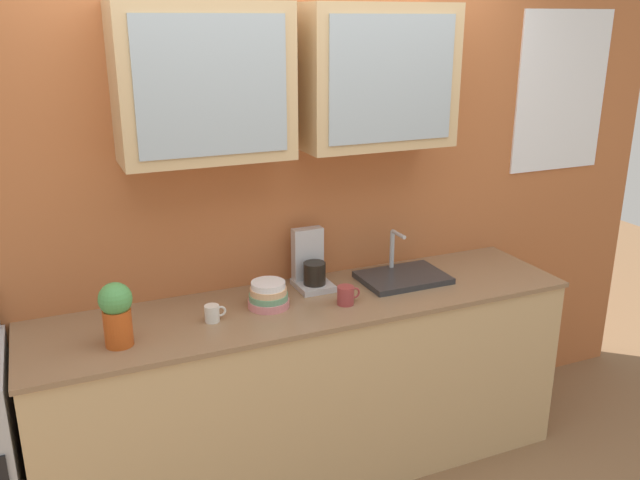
# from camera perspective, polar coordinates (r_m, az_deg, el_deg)

# --- Properties ---
(ground_plane) EXTENTS (10.00, 10.00, 0.00)m
(ground_plane) POSITION_cam_1_polar(r_m,az_deg,el_deg) (3.64, -0.86, -18.86)
(ground_plane) COLOR brown
(back_wall_unit) EXTENTS (4.59, 0.41, 2.85)m
(back_wall_unit) POSITION_cam_1_polar(r_m,az_deg,el_deg) (3.27, -3.05, 6.33)
(back_wall_unit) COLOR #B76638
(back_wall_unit) RESTS_ON ground_plane
(counter) EXTENTS (2.60, 0.62, 0.93)m
(counter) POSITION_cam_1_polar(r_m,az_deg,el_deg) (3.38, -0.90, -12.53)
(counter) COLOR tan
(counter) RESTS_ON ground_plane
(sink_faucet) EXTENTS (0.43, 0.30, 0.24)m
(sink_faucet) POSITION_cam_1_polar(r_m,az_deg,el_deg) (3.43, 7.07, -3.09)
(sink_faucet) COLOR #2D2D30
(sink_faucet) RESTS_ON counter
(bowl_stack) EXTENTS (0.19, 0.19, 0.12)m
(bowl_stack) POSITION_cam_1_polar(r_m,az_deg,el_deg) (3.10, -4.43, -4.73)
(bowl_stack) COLOR #D87F84
(bowl_stack) RESTS_ON counter
(vase) EXTENTS (0.14, 0.14, 0.27)m
(vase) POSITION_cam_1_polar(r_m,az_deg,el_deg) (2.82, -17.00, -5.90)
(vase) COLOR #BF4C19
(vase) RESTS_ON counter
(cup_near_sink) EXTENTS (0.11, 0.08, 0.09)m
(cup_near_sink) POSITION_cam_1_polar(r_m,az_deg,el_deg) (3.12, 2.24, -4.74)
(cup_near_sink) COLOR #993838
(cup_near_sink) RESTS_ON counter
(cup_near_bowls) EXTENTS (0.10, 0.07, 0.08)m
(cup_near_bowls) POSITION_cam_1_polar(r_m,az_deg,el_deg) (2.99, -9.16, -6.20)
(cup_near_bowls) COLOR silver
(cup_near_bowls) RESTS_ON counter
(coffee_maker) EXTENTS (0.17, 0.20, 0.29)m
(coffee_maker) POSITION_cam_1_polar(r_m,az_deg,el_deg) (3.30, -0.80, -2.21)
(coffee_maker) COLOR #B7B7BC
(coffee_maker) RESTS_ON counter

